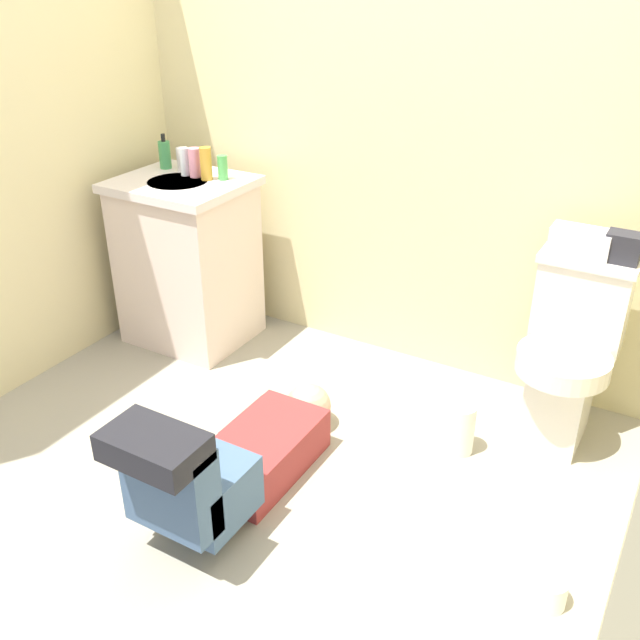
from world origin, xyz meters
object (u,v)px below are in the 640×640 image
Objects in this scene: soap_dispenser at (165,154)px; bottle_green at (223,168)px; bottle_clear at (184,162)px; vanity_cabinet at (188,260)px; bottle_amber at (206,164)px; bottle_white at (183,159)px; toiletry_bag at (623,247)px; bottle_pink at (195,162)px; toilet at (569,354)px; faucet at (199,162)px; tissue_box at (581,241)px; toilet_paper_roll at (549,591)px; paper_towel_roll at (461,428)px; person_plumber at (232,459)px.

soap_dispenser is 0.36m from bottle_green.
soap_dispenser is 0.17m from bottle_clear.
vanity_cabinet is 0.49m from bottle_amber.
toiletry_bag is at bearing 1.56° from bottle_white.
soap_dispenser is at bearing 169.32° from bottle_pink.
bottle_white is 0.96× the size of bottle_green.
bottle_clear is at bearing 111.39° from vanity_cabinet.
bottle_clear reaches higher than bottle_white.
toilet is at bearing 0.69° from bottle_pink.
toilet is 5.80× the size of bottle_clear.
bottle_white is at bearing 178.92° from toilet.
toiletry_bag is (0.11, 0.09, 0.44)m from toilet.
vanity_cabinet is at bearing -90.00° from faucet.
tissue_box is 2.00× the size of toilet_paper_roll.
bottle_pink is 1.20× the size of bottle_green.
bottle_clear is (0.16, -0.05, -0.00)m from soap_dispenser.
bottle_pink reaches higher than bottle_white.
bottle_pink reaches higher than faucet.
bottle_pink is (-1.89, -0.11, 0.08)m from toiletry_bag.
bottle_clear is 0.61× the size of paper_towel_roll.
vanity_cabinet is at bearing -174.30° from toiletry_bag.
soap_dispenser reaches higher than bottle_clear.
bottle_amber is at bearing -148.88° from bottle_green.
bottle_green is (0.20, 0.03, -0.01)m from bottle_clear.
bottle_clear is at bearing -170.31° from bottle_green.
soap_dispenser is at bearing -177.93° from tissue_box.
toilet reaches higher than paper_towel_roll.
tissue_box is 1.96m from soap_dispenser.
bottle_amber is at bearing -19.34° from bottle_white.
faucet is 0.07m from bottle_pink.
bottle_pink is 2.32m from toilet_paper_roll.
faucet is 0.89× the size of bottle_green.
soap_dispenser is 1.28× the size of bottle_clear.
tissue_box is at bearing 2.07° from soap_dispenser.
bottle_white is at bearing 124.72° from vanity_cabinet.
bottle_clear reaches higher than toiletry_bag.
soap_dispenser reaches higher than paper_towel_roll.
toilet is 1.72m from bottle_green.
faucet is (0.00, 0.14, 0.45)m from vanity_cabinet.
person_plumber is at bearing -45.82° from bottle_clear.
tissue_box is at bearing 1.65° from faucet.
toilet is 3.54× the size of paper_towel_roll.
vanity_cabinet is 0.77× the size of person_plumber.
faucet is (-1.81, 0.04, 0.50)m from toilet.
soap_dispenser is at bearing 147.65° from vanity_cabinet.
bottle_amber is 0.08m from bottle_green.
bottle_white is at bearing 9.61° from soap_dispenser.
person_plumber is 0.91m from paper_towel_roll.
bottle_pink reaches higher than paper_towel_roll.
tissue_box is at bearing 116.43° from toilet.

